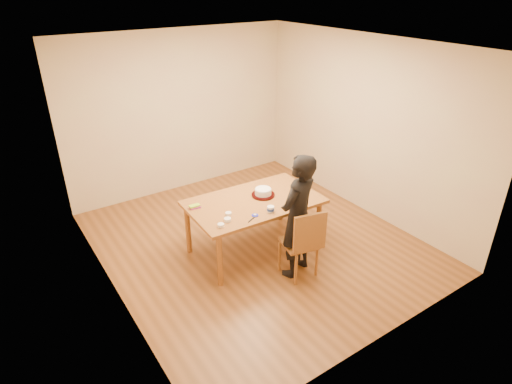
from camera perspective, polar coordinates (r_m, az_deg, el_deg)
room_shell at (r=5.82m, az=-1.93°, el=6.12°), size 4.00×4.50×2.70m
dining_table at (r=5.67m, az=-0.28°, el=-1.34°), size 1.78×1.11×0.04m
dining_chair at (r=5.36m, az=5.72°, el=-6.80°), size 0.47×0.47×0.04m
cake_plate at (r=5.78m, az=0.96°, el=-0.39°), size 0.31×0.31×0.02m
cake at (r=5.76m, az=0.96°, el=0.03°), size 0.22×0.22×0.07m
frosting_dome at (r=5.74m, az=0.96°, el=0.47°), size 0.22×0.22×0.03m
frosting_tub at (r=5.38m, az=1.96°, el=-2.31°), size 0.09×0.09×0.08m
frosting_lid at (r=5.31m, az=-0.13°, el=-3.13°), size 0.09×0.09×0.01m
frosting_dollop at (r=5.31m, az=-0.13°, el=-3.01°), size 0.04×0.04×0.02m
ramekin_green at (r=5.10m, az=-4.70°, el=-4.45°), size 0.08×0.08×0.04m
ramekin_yellow at (r=5.33m, az=-3.70°, el=-2.91°), size 0.08×0.08×0.04m
ramekin_multi at (r=5.20m, az=-3.82°, el=-3.70°), size 0.09×0.09×0.04m
candy_box_pink at (r=5.53m, az=-8.13°, el=-2.03°), size 0.15×0.09×0.02m
candy_box_green at (r=5.52m, az=-8.20°, el=-1.83°), size 0.14×0.08×0.02m
spatula at (r=5.22m, az=-0.61°, el=-3.70°), size 0.13×0.07×0.01m
person at (r=5.20m, az=5.58°, el=-3.30°), size 0.68×0.56×1.61m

